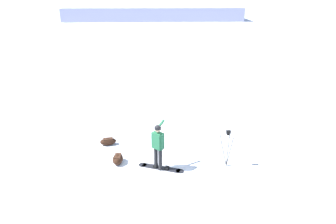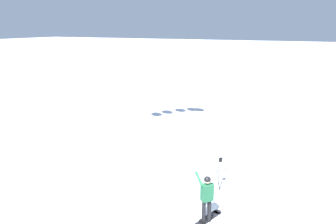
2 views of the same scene
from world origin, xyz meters
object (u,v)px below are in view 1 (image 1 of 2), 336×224
object	(u,v)px
snowboarder	(158,142)
camera_tripod	(228,141)
gear_bag_large	(118,159)
snowboard	(161,168)
gear_bag_small	(108,141)

from	to	relation	value
snowboarder	camera_tripod	bearing A→B (deg)	-83.17
gear_bag_large	camera_tripod	size ratio (longest dim) A/B	0.48
snowboard	camera_tripod	distance (m)	2.64
gear_bag_large	camera_tripod	bearing A→B (deg)	-91.02
gear_bag_large	camera_tripod	distance (m)	4.18
snowboarder	camera_tripod	size ratio (longest dim) A/B	1.24
snowboarder	gear_bag_large	bearing A→B (deg)	76.48
camera_tripod	gear_bag_small	size ratio (longest dim) A/B	1.92
gear_bag_large	gear_bag_small	bearing A→B (deg)	23.51
gear_bag_large	gear_bag_small	distance (m)	1.69
snowboarder	gear_bag_large	distance (m)	1.84
snowboarder	gear_bag_large	world-z (taller)	snowboarder
snowboard	gear_bag_small	bearing A→B (deg)	51.04
snowboard	camera_tripod	xyz separation A→B (m)	(0.26, -2.43, 1.00)
snowboard	camera_tripod	size ratio (longest dim) A/B	1.19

